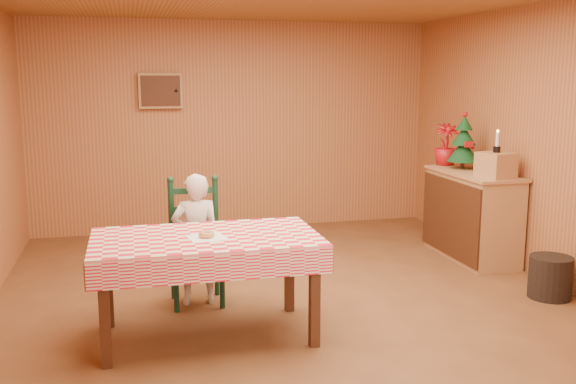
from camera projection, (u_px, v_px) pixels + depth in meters
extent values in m
plane|color=brown|center=(294.00, 307.00, 5.41)|extent=(6.00, 6.00, 0.00)
cube|color=#B16D40|center=(234.00, 127.00, 8.05)|extent=(5.00, 0.10, 2.60)
cube|color=#B16D40|center=(562.00, 146.00, 5.78)|extent=(0.10, 6.00, 2.60)
cube|color=tan|center=(161.00, 91.00, 7.70)|extent=(0.52, 0.08, 0.42)
cube|color=#462412|center=(161.00, 91.00, 7.66)|extent=(0.46, 0.02, 0.36)
sphere|color=black|center=(176.00, 91.00, 7.69)|extent=(0.04, 0.04, 0.04)
cube|color=#462412|center=(206.00, 243.00, 4.68)|extent=(1.60, 0.90, 0.06)
cube|color=#462412|center=(105.00, 318.00, 4.22)|extent=(0.07, 0.07, 0.69)
cube|color=#462412|center=(315.00, 300.00, 4.56)|extent=(0.07, 0.07, 0.69)
cube|color=#462412|center=(108.00, 284.00, 4.93)|extent=(0.07, 0.07, 0.69)
cube|color=#462412|center=(289.00, 270.00, 5.27)|extent=(0.07, 0.07, 0.69)
cube|color=red|center=(206.00, 237.00, 4.67)|extent=(1.64, 0.94, 0.02)
cube|color=red|center=(215.00, 269.00, 4.24)|extent=(1.64, 0.02, 0.18)
cube|color=red|center=(199.00, 235.00, 5.14)|extent=(1.64, 0.02, 0.18)
cube|color=#275627|center=(89.00, 258.00, 4.49)|extent=(0.02, 0.94, 0.18)
cube|color=#275627|center=(314.00, 244.00, 4.88)|extent=(0.02, 0.94, 0.18)
cube|color=black|center=(197.00, 255.00, 5.43)|extent=(0.44, 0.40, 0.04)
cylinder|color=black|center=(176.00, 288.00, 5.26)|extent=(0.04, 0.04, 0.41)
cylinder|color=black|center=(222.00, 284.00, 5.35)|extent=(0.04, 0.04, 0.41)
cylinder|color=black|center=(173.00, 276.00, 5.58)|extent=(0.04, 0.04, 0.41)
cylinder|color=black|center=(217.00, 273.00, 5.67)|extent=(0.04, 0.04, 0.41)
cylinder|color=black|center=(171.00, 215.00, 5.49)|extent=(0.05, 0.05, 0.60)
sphere|color=black|center=(170.00, 180.00, 5.43)|extent=(0.06, 0.06, 0.06)
cylinder|color=black|center=(216.00, 212.00, 5.58)|extent=(0.05, 0.05, 0.60)
sphere|color=black|center=(215.00, 178.00, 5.52)|extent=(0.06, 0.06, 0.06)
cube|color=black|center=(194.00, 227.00, 5.55)|extent=(0.38, 0.03, 0.05)
cube|color=black|center=(194.00, 209.00, 5.53)|extent=(0.38, 0.03, 0.05)
cube|color=black|center=(193.00, 191.00, 5.50)|extent=(0.38, 0.03, 0.05)
imported|color=silver|center=(196.00, 239.00, 5.40)|extent=(0.41, 0.27, 1.12)
cube|color=white|center=(207.00, 237.00, 4.62)|extent=(0.30, 0.30, 0.00)
torus|color=#D0894A|center=(207.00, 234.00, 4.62)|extent=(0.14, 0.14, 0.04)
cube|color=tan|center=(472.00, 216.00, 6.82)|extent=(0.50, 1.20, 0.90)
cube|color=tan|center=(474.00, 173.00, 6.74)|extent=(0.54, 1.24, 0.03)
cube|color=#462412|center=(450.00, 218.00, 6.76)|extent=(0.02, 1.20, 0.80)
cube|color=tan|center=(496.00, 165.00, 6.33)|extent=(0.37, 0.37, 0.25)
cylinder|color=#462412|center=(463.00, 165.00, 6.97)|extent=(0.04, 0.04, 0.08)
cone|color=#0C3617|center=(463.00, 150.00, 6.94)|extent=(0.34, 0.34, 0.24)
cone|color=#0C3617|center=(464.00, 136.00, 6.91)|extent=(0.26, 0.26, 0.20)
cone|color=#0C3617|center=(465.00, 123.00, 6.89)|extent=(0.18, 0.18, 0.16)
sphere|color=#AF1016|center=(465.00, 114.00, 6.87)|extent=(0.06, 0.06, 0.06)
cube|color=#AF1016|center=(469.00, 144.00, 6.78)|extent=(0.10, 0.02, 0.06)
sphere|color=#AF1016|center=(473.00, 148.00, 6.90)|extent=(0.04, 0.04, 0.04)
sphere|color=#AF1016|center=(456.00, 141.00, 6.95)|extent=(0.04, 0.04, 0.04)
sphere|color=#AF1016|center=(463.00, 131.00, 7.00)|extent=(0.04, 0.04, 0.04)
imported|color=#AF1016|center=(446.00, 144.00, 7.21)|extent=(0.29, 0.29, 0.47)
cylinder|color=black|center=(497.00, 149.00, 6.30)|extent=(0.07, 0.07, 0.06)
cylinder|color=white|center=(497.00, 139.00, 6.29)|extent=(0.03, 0.03, 0.14)
sphere|color=orange|center=(498.00, 131.00, 6.27)|extent=(0.02, 0.02, 0.02)
cylinder|color=black|center=(550.00, 277.00, 5.61)|extent=(0.45, 0.45, 0.37)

